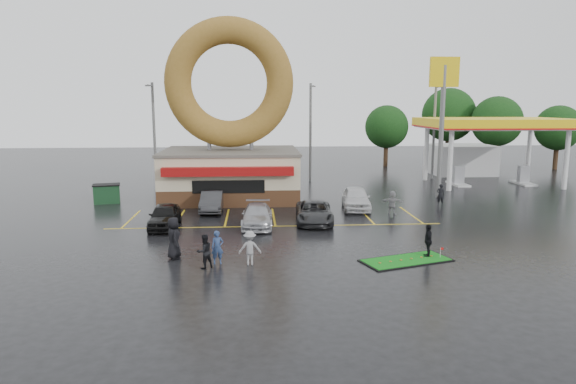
{
  "coord_description": "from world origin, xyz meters",
  "views": [
    {
      "loc": [
        -1.23,
        -26.22,
        7.2
      ],
      "look_at": [
        0.7,
        2.57,
        2.2
      ],
      "focal_mm": 32.0,
      "sensor_mm": 36.0,
      "label": 1
    }
  ],
  "objects": [
    {
      "name": "person_hoodie",
      "position": [
        -1.45,
        -3.87,
        0.78
      ],
      "size": [
        1.02,
        0.59,
        1.57
      ],
      "primitive_type": "imported",
      "rotation": [
        0.0,
        0.0,
        3.13
      ],
      "color": "gray",
      "rests_on": "ground"
    },
    {
      "name": "person_blackjkt",
      "position": [
        -3.45,
        -4.21,
        0.76
      ],
      "size": [
        0.94,
        0.9,
        1.52
      ],
      "primitive_type": "imported",
      "rotation": [
        0.0,
        0.0,
        3.75
      ],
      "color": "black",
      "rests_on": "ground"
    },
    {
      "name": "ground",
      "position": [
        0.0,
        0.0,
        0.0
      ],
      "size": [
        120.0,
        120.0,
        0.0
      ],
      "primitive_type": "plane",
      "color": "black",
      "rests_on": "ground"
    },
    {
      "name": "car_grey",
      "position": [
        2.4,
        4.15,
        0.65
      ],
      "size": [
        2.48,
        4.83,
        1.3
      ],
      "primitive_type": "imported",
      "rotation": [
        0.0,
        0.0,
        -0.07
      ],
      "color": "#292A2C",
      "rests_on": "ground"
    },
    {
      "name": "person_walker_near",
      "position": [
        7.82,
        6.28,
        0.78
      ],
      "size": [
        1.5,
        1.05,
        1.55
      ],
      "primitive_type": "imported",
      "rotation": [
        0.0,
        0.0,
        2.68
      ],
      "color": "gray",
      "rests_on": "ground"
    },
    {
      "name": "tree_far_b",
      "position": [
        32.0,
        28.0,
        4.53
      ],
      "size": [
        4.9,
        4.9,
        7.0
      ],
      "color": "#332114",
      "rests_on": "ground"
    },
    {
      "name": "car_black",
      "position": [
        -6.47,
        3.5,
        0.7
      ],
      "size": [
        1.81,
        4.19,
        1.41
      ],
      "primitive_type": "imported",
      "rotation": [
        0.0,
        0.0,
        0.04
      ],
      "color": "black",
      "rests_on": "ground"
    },
    {
      "name": "putting_green",
      "position": [
        5.76,
        -3.8,
        0.03
      ],
      "size": [
        4.53,
        3.04,
        0.52
      ],
      "color": "black",
      "rests_on": "ground"
    },
    {
      "name": "streetlight_mid",
      "position": [
        4.0,
        20.92,
        4.78
      ],
      "size": [
        0.4,
        2.21,
        9.0
      ],
      "color": "slate",
      "rests_on": "ground"
    },
    {
      "name": "car_dgrey",
      "position": [
        -4.09,
        8.0,
        0.67
      ],
      "size": [
        1.43,
        4.09,
        1.35
      ],
      "primitive_type": "imported",
      "rotation": [
        0.0,
        0.0,
        0.0
      ],
      "color": "#2A2A2D",
      "rests_on": "ground"
    },
    {
      "name": "streetlight_right",
      "position": [
        16.0,
        21.92,
        4.78
      ],
      "size": [
        0.4,
        2.21,
        9.0
      ],
      "color": "slate",
      "rests_on": "ground"
    },
    {
      "name": "person_blue",
      "position": [
        -2.92,
        -3.62,
        0.76
      ],
      "size": [
        0.6,
        0.43,
        1.53
      ],
      "primitive_type": "imported",
      "rotation": [
        0.0,
        0.0,
        0.13
      ],
      "color": "navy",
      "rests_on": "ground"
    },
    {
      "name": "dumpster",
      "position": [
        -12.0,
        11.49,
        0.65
      ],
      "size": [
        2.02,
        1.57,
        1.3
      ],
      "primitive_type": "cube",
      "rotation": [
        0.0,
        0.0,
        0.23
      ],
      "color": "#183E21",
      "rests_on": "ground"
    },
    {
      "name": "tree_far_a",
      "position": [
        26.0,
        30.0,
        5.18
      ],
      "size": [
        5.6,
        5.6,
        8.0
      ],
      "color": "#332114",
      "rests_on": "ground"
    },
    {
      "name": "tree_far_d",
      "position": [
        14.0,
        32.0,
        4.53
      ],
      "size": [
        4.9,
        4.9,
        7.0
      ],
      "color": "#332114",
      "rests_on": "ground"
    },
    {
      "name": "person_cameraman",
      "position": [
        6.94,
        -3.28,
        0.8
      ],
      "size": [
        0.58,
        1.0,
        1.6
      ],
      "primitive_type": "imported",
      "rotation": [
        0.0,
        0.0,
        -1.79
      ],
      "color": "black",
      "rests_on": "ground"
    },
    {
      "name": "gas_station",
      "position": [
        20.0,
        20.94,
        3.7
      ],
      "size": [
        12.3,
        13.65,
        5.9
      ],
      "color": "silver",
      "rests_on": "ground"
    },
    {
      "name": "tree_far_c",
      "position": [
        22.0,
        34.0,
        5.84
      ],
      "size": [
        6.3,
        6.3,
        9.0
      ],
      "color": "#332114",
      "rests_on": "ground"
    },
    {
      "name": "streetlight_left",
      "position": [
        -10.0,
        19.92,
        4.78
      ],
      "size": [
        0.4,
        2.21,
        9.0
      ],
      "color": "slate",
      "rests_on": "ground"
    },
    {
      "name": "shell_sign",
      "position": [
        13.0,
        12.0,
        7.38
      ],
      "size": [
        2.2,
        0.36,
        10.6
      ],
      "color": "slate",
      "rests_on": "ground"
    },
    {
      "name": "donut_shop",
      "position": [
        -3.0,
        12.97,
        4.46
      ],
      "size": [
        10.2,
        8.7,
        13.5
      ],
      "color": "#472B19",
      "rests_on": "ground"
    },
    {
      "name": "person_walker_far",
      "position": [
        12.05,
        8.97,
        0.77
      ],
      "size": [
        0.62,
        0.47,
        1.53
      ],
      "primitive_type": "imported",
      "rotation": [
        0.0,
        0.0,
        2.94
      ],
      "color": "black",
      "rests_on": "ground"
    },
    {
      "name": "car_silver",
      "position": [
        -1.07,
        3.5,
        0.64
      ],
      "size": [
        1.92,
        4.44,
        1.27
      ],
      "primitive_type": "imported",
      "rotation": [
        0.0,
        0.0,
        -0.03
      ],
      "color": "#A4A4A9",
      "rests_on": "ground"
    },
    {
      "name": "person_bystander",
      "position": [
        -5.01,
        -2.7,
        0.99
      ],
      "size": [
        0.89,
        1.11,
        1.98
      ],
      "primitive_type": "imported",
      "rotation": [
        0.0,
        0.0,
        1.87
      ],
      "color": "black",
      "rests_on": "ground"
    },
    {
      "name": "car_white",
      "position": [
        5.74,
        8.0,
        0.77
      ],
      "size": [
        2.32,
        4.7,
        1.54
      ],
      "primitive_type": "imported",
      "rotation": [
        0.0,
        0.0,
        -0.11
      ],
      "color": "silver",
      "rests_on": "ground"
    }
  ]
}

